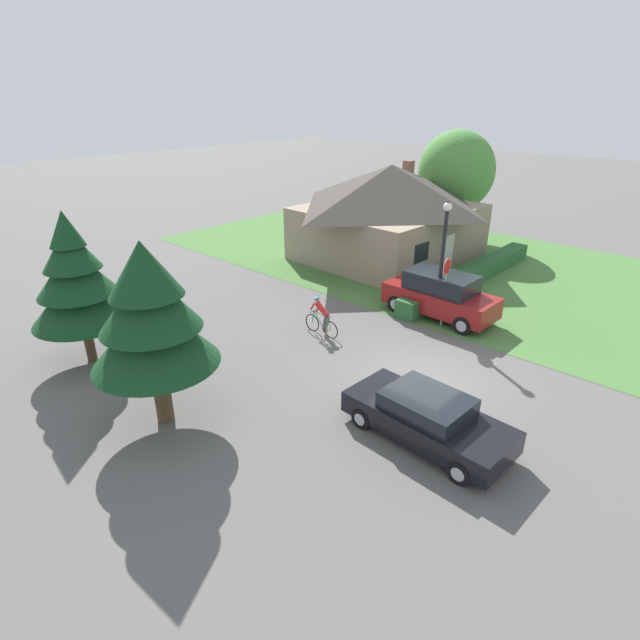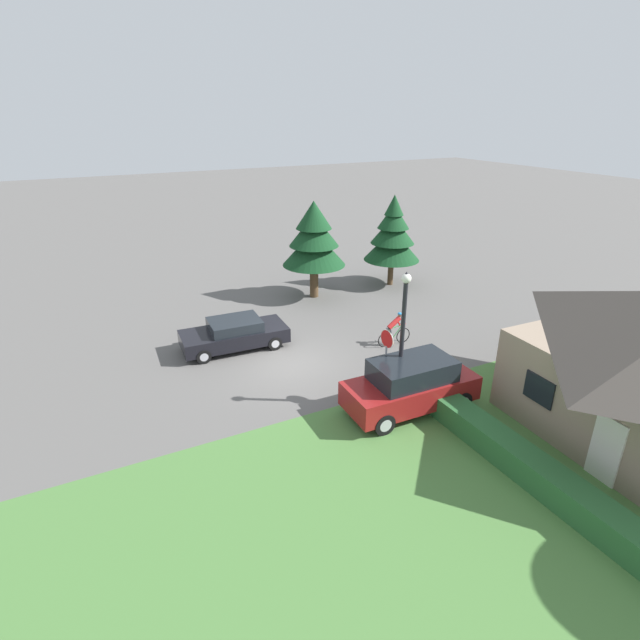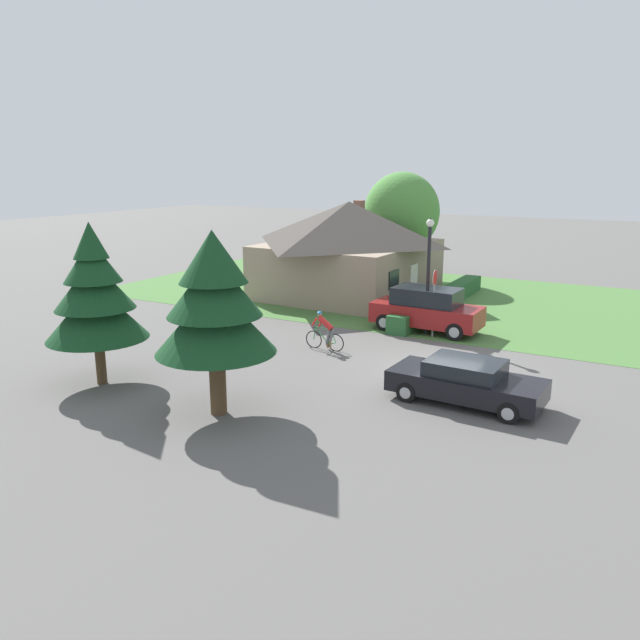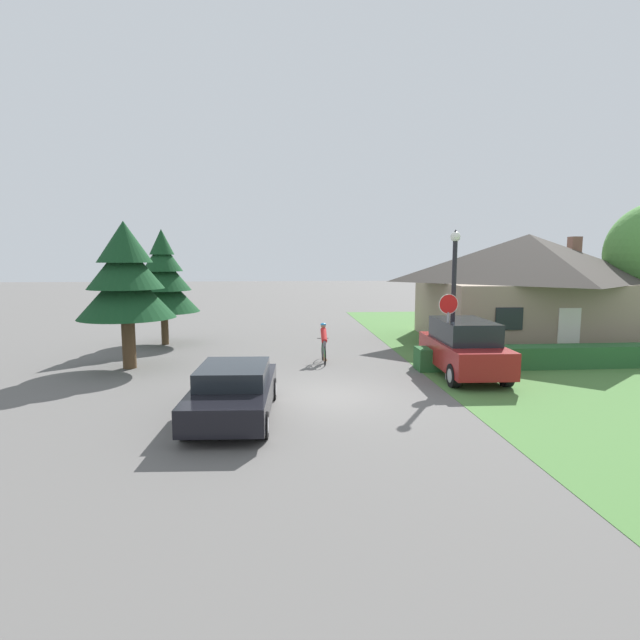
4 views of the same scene
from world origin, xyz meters
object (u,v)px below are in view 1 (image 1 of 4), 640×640
Objects in this scene: cyclist at (322,317)px; conifer_tall_far at (76,281)px; parked_suv_right at (440,295)px; street_lamp at (443,252)px; cottage_house at (389,210)px; deciduous_tree_right at (456,172)px; sedan_left_lane at (427,418)px; conifer_tall_near at (150,314)px; stop_sign at (446,280)px.

conifer_tall_far reaches higher than cyclist.
cyclist is 0.36× the size of parked_suv_right.
conifer_tall_far reaches higher than street_lamp.
conifer_tall_far is at bearing 60.09° from parked_suv_right.
cottage_house is 1.86× the size of conifer_tall_far.
parked_suv_right is 0.71× the size of deciduous_tree_right.
conifer_tall_far is (-11.49, 7.06, 2.01)m from parked_suv_right.
sedan_left_lane is 7.00m from cyclist.
street_lamp is (-5.97, -6.66, 0.31)m from cottage_house.
parked_suv_right is at bearing -118.37° from cyclist.
conifer_tall_near is (-11.22, 2.25, 0.34)m from street_lamp.
cottage_house is 8.95m from street_lamp.
parked_suv_right is at bearing 19.09° from street_lamp.
deciduous_tree_right reaches higher than parked_suv_right.
sedan_left_lane is 0.87× the size of conifer_tall_near.
parked_suv_right is at bearing -128.04° from cottage_house.
cottage_house is 10.99m from cyclist.
conifer_tall_far is (-10.73, 7.62, 1.00)m from stop_sign.
stop_sign is at bearing -60.41° from sedan_left_lane.
street_lamp is 0.93× the size of conifer_tall_near.
deciduous_tree_right is (12.26, 6.40, 2.20)m from stop_sign.
street_lamp is (-0.46, -0.16, 2.00)m from parked_suv_right.
street_lamp is 0.74× the size of deciduous_tree_right.
street_lamp is at bearing -58.79° from sedan_left_lane.
street_lamp reaches higher than parked_suv_right.
street_lamp is 13.43m from deciduous_tree_right.
conifer_tall_near is 1.00× the size of conifer_tall_far.
parked_suv_right is at bearing -10.15° from conifer_tall_near.
cyclist is (-10.05, -4.01, -1.92)m from cottage_house.
parked_suv_right is 13.64m from conifer_tall_far.
conifer_tall_near reaches higher than parked_suv_right.
deciduous_tree_right is (18.92, 9.72, 3.50)m from sedan_left_lane.
conifer_tall_far is 23.05m from deciduous_tree_right.
cottage_house is 3.47× the size of stop_sign.
cyclist is 0.59× the size of stop_sign.
conifer_tall_near is (-10.91, 2.65, 1.33)m from stop_sign.
parked_suv_right is at bearing -148.33° from stop_sign.
cottage_house is 2.10× the size of parked_suv_right.
sedan_left_lane is 2.75× the size of cyclist.
cottage_house is at bearing 14.39° from conifer_tall_near.
conifer_tall_far is at bearing -179.65° from cottage_house.
conifer_tall_far reaches higher than sedan_left_lane.
deciduous_tree_right reaches higher than conifer_tall_far.
conifer_tall_far is at bearing 176.96° from deciduous_tree_right.
cyclist is at bearing 3.22° from conifer_tall_near.
sedan_left_lane is at bearing -151.83° from street_lamp.
conifer_tall_far reaches higher than cottage_house.
conifer_tall_near is at bearing -170.82° from deciduous_tree_right.
sedan_left_lane is at bearing -69.59° from conifer_tall_far.
conifer_tall_far is (-17.00, 0.56, 0.33)m from cottage_house.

